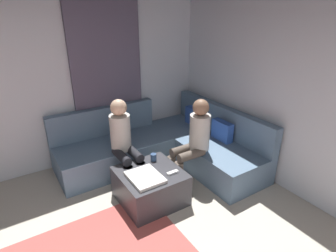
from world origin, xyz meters
name	(u,v)px	position (x,y,z in m)	size (l,w,h in m)	color
wall_left	(12,85)	(-2.94, 0.00, 1.35)	(0.12, 6.00, 2.70)	silver
curtain_panel	(108,81)	(-2.84, 1.30, 1.25)	(0.06, 1.10, 2.50)	#595166
sectional_couch	(166,146)	(-2.08, 1.88, 0.28)	(2.10, 2.55, 0.87)	slate
ottoman	(150,186)	(-1.38, 1.20, 0.21)	(0.76, 0.76, 0.42)	#333338
folded_blanket	(145,177)	(-1.28, 1.08, 0.44)	(0.44, 0.36, 0.04)	white
coffee_mug	(153,157)	(-1.60, 1.38, 0.47)	(0.08, 0.08, 0.10)	#334C72
game_remote	(173,172)	(-1.20, 1.42, 0.43)	(0.05, 0.15, 0.02)	white
person_on_couch_back	(194,139)	(-1.45, 1.93, 0.66)	(0.30, 0.60, 1.20)	brown
person_on_couch_side	(124,140)	(-1.93, 1.11, 0.66)	(0.60, 0.30, 1.20)	black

